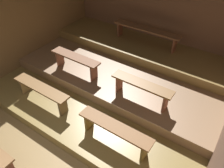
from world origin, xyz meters
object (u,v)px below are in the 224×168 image
bench_lower_left (41,90)px  bench_lower_right (115,130)px  bench_upper_center (146,31)px  bench_middle_left (76,60)px  bench_middle_right (142,87)px

bench_lower_left → bench_lower_right: same height
bench_upper_center → bench_lower_right: bearing=-72.1°
bench_middle_left → bench_upper_center: (0.92, 1.89, 0.25)m
bench_lower_right → bench_middle_left: 2.20m
bench_lower_right → bench_middle_right: bench_middle_right is taller
bench_upper_center → bench_lower_left: bearing=-108.2°
bench_lower_left → bench_middle_left: size_ratio=1.10×
bench_lower_right → bench_middle_left: (-1.89, 1.10, 0.23)m
bench_lower_left → bench_middle_left: bearing=86.8°
bench_middle_left → bench_upper_center: 2.11m
bench_middle_right → bench_lower_right: bearing=-86.8°
bench_middle_right → bench_upper_center: (-0.90, 1.89, 0.25)m
bench_lower_left → bench_middle_left: bench_middle_left is taller
bench_middle_left → bench_middle_right: bearing=0.0°
bench_lower_left → bench_lower_right: (1.95, 0.00, 0.00)m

